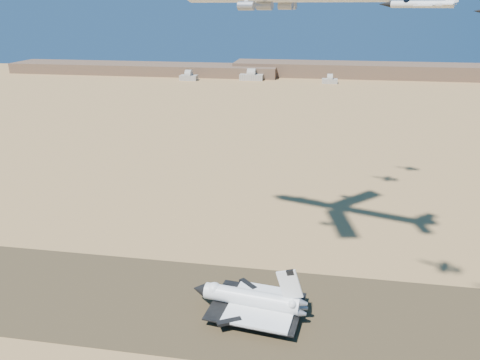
% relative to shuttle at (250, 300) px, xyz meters
% --- Properties ---
extents(ground, '(1200.00, 1200.00, 0.00)m').
position_rel_shuttle_xyz_m(ground, '(-9.88, 1.59, -4.90)').
color(ground, '#A28248').
rests_on(ground, ground).
extents(runway, '(600.00, 50.00, 0.06)m').
position_rel_shuttle_xyz_m(runway, '(-9.88, 1.59, -4.87)').
color(runway, '#493C24').
rests_on(runway, ground).
extents(ridgeline, '(960.00, 90.00, 18.00)m').
position_rel_shuttle_xyz_m(ridgeline, '(55.43, 528.90, 2.73)').
color(ridgeline, brown).
rests_on(ridgeline, ground).
extents(hangars, '(200.50, 29.50, 30.00)m').
position_rel_shuttle_xyz_m(hangars, '(-73.88, 480.03, -0.07)').
color(hangars, '#AFAA9B').
rests_on(hangars, ground).
extents(shuttle, '(37.13, 25.75, 18.24)m').
position_rel_shuttle_xyz_m(shuttle, '(0.00, 0.00, 0.00)').
color(shuttle, white).
rests_on(shuttle, runway).
extents(crew_a, '(0.53, 0.72, 1.81)m').
position_rel_shuttle_xyz_m(crew_a, '(9.98, -7.95, -3.94)').
color(crew_a, '#DD4D0D').
rests_on(crew_a, runway).
extents(crew_b, '(0.83, 1.02, 1.83)m').
position_rel_shuttle_xyz_m(crew_b, '(7.84, -7.11, -3.93)').
color(crew_b, '#DD4D0D').
rests_on(crew_b, runway).
extents(crew_c, '(1.02, 1.07, 1.67)m').
position_rel_shuttle_xyz_m(crew_c, '(7.52, -5.76, -4.01)').
color(crew_c, '#DD4D0D').
rests_on(crew_c, runway).
extents(chase_jet_a, '(15.81, 9.40, 4.08)m').
position_rel_shuttle_xyz_m(chase_jet_a, '(37.60, -11.20, 86.78)').
color(chase_jet_a, silver).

